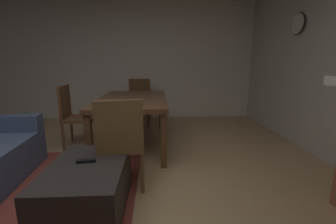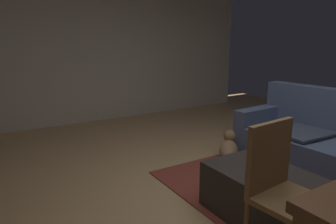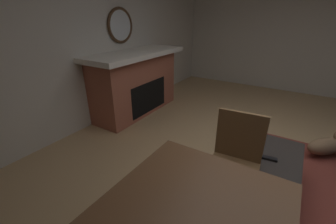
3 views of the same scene
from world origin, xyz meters
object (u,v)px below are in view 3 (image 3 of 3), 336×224
(fireplace, at_px, (137,83))
(small_dog, at_px, (327,145))
(round_wall_mirror, at_px, (120,26))
(dining_chair_west, at_px, (236,156))
(tv_remote, at_px, (268,158))
(ottoman_coffee_table, at_px, (264,173))

(fireplace, distance_m, small_dog, 3.08)
(round_wall_mirror, bearing_deg, dining_chair_west, 63.74)
(tv_remote, xyz_separation_m, small_dog, (-1.11, 0.58, -0.25))
(dining_chair_west, bearing_deg, fireplace, -119.12)
(fireplace, distance_m, round_wall_mirror, 1.02)
(round_wall_mirror, distance_m, small_dog, 3.61)
(dining_chair_west, bearing_deg, small_dog, 148.84)
(fireplace, height_order, tv_remote, fireplace)
(dining_chair_west, height_order, small_dog, dining_chair_west)
(fireplace, relative_size, small_dog, 3.98)
(round_wall_mirror, bearing_deg, ottoman_coffee_table, 71.69)
(ottoman_coffee_table, distance_m, small_dog, 1.22)
(dining_chair_west, xyz_separation_m, small_dog, (-1.39, 0.84, -0.34))
(small_dog, bearing_deg, dining_chair_west, -31.16)
(fireplace, xyz_separation_m, small_dog, (-0.15, 3.05, -0.40))
(small_dog, bearing_deg, tv_remote, -27.54)
(round_wall_mirror, relative_size, dining_chair_west, 0.64)
(ottoman_coffee_table, bearing_deg, round_wall_mirror, -108.31)
(tv_remote, bearing_deg, round_wall_mirror, -116.63)
(round_wall_mirror, xyz_separation_m, ottoman_coffee_table, (0.91, 2.74, -1.35))
(tv_remote, bearing_deg, ottoman_coffee_table, -170.14)
(fireplace, bearing_deg, tv_remote, 68.79)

